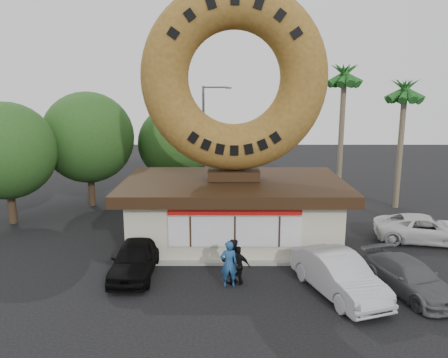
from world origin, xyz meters
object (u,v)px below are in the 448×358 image
at_px(person_center, 232,261).
at_px(person_right, 238,265).
at_px(giant_donut, 234,78).
at_px(street_lamp, 206,135).
at_px(person_left, 229,264).
at_px(car_silver, 338,274).
at_px(car_grey, 409,277).
at_px(donut_shop, 234,208).
at_px(car_white, 425,229).
at_px(car_black, 135,259).

xyz_separation_m(person_center, person_right, (0.25, -0.13, -0.13)).
xyz_separation_m(giant_donut, street_lamp, (-1.86, 10.00, -3.87)).
distance_m(person_left, person_center, 0.38).
relative_size(giant_donut, street_lamp, 1.14).
bearing_deg(person_left, car_silver, 165.44).
xyz_separation_m(person_left, car_grey, (7.08, -0.49, -0.33)).
height_order(donut_shop, car_grey, donut_shop).
bearing_deg(person_center, car_grey, 162.73).
bearing_deg(donut_shop, car_silver, -56.44).
relative_size(person_right, car_silver, 0.33).
relative_size(donut_shop, car_white, 2.22).
xyz_separation_m(street_lamp, person_left, (1.56, -15.36, -3.51)).
relative_size(giant_donut, car_silver, 1.87).
bearing_deg(car_black, car_grey, -8.03).
bearing_deg(car_white, car_black, 117.20).
bearing_deg(person_center, donut_shop, -102.01).
xyz_separation_m(street_lamp, person_right, (1.96, -15.15, -3.67)).
distance_m(person_right, car_white, 11.05).
relative_size(donut_shop, street_lamp, 1.40).
bearing_deg(street_lamp, car_silver, -70.01).
xyz_separation_m(person_right, car_grey, (6.68, -0.71, -0.17)).
xyz_separation_m(giant_donut, person_right, (0.11, -5.15, -7.54)).
distance_m(person_left, car_silver, 4.30).
bearing_deg(car_white, person_right, 128.06).
distance_m(street_lamp, person_right, 15.71).
height_order(car_black, car_white, car_black).
height_order(street_lamp, car_silver, street_lamp).
bearing_deg(donut_shop, car_black, -135.49).
xyz_separation_m(person_left, car_black, (-4.01, 1.12, -0.24)).
bearing_deg(donut_shop, person_left, -93.16).
height_order(person_left, car_white, person_left).
xyz_separation_m(street_lamp, car_silver, (5.81, -15.98, -3.68)).
relative_size(giant_donut, person_right, 5.61).
xyz_separation_m(donut_shop, car_white, (9.96, -0.14, -1.06)).
relative_size(person_left, person_right, 1.19).
bearing_deg(car_black, person_right, -11.30).
relative_size(donut_shop, car_black, 2.60).
distance_m(person_center, car_grey, 6.99).
bearing_deg(person_center, person_left, 56.31).
height_order(giant_donut, person_center, giant_donut).
distance_m(donut_shop, car_white, 10.02).
bearing_deg(person_right, car_grey, -170.71).
height_order(street_lamp, person_right, street_lamp).
xyz_separation_m(car_silver, car_grey, (2.83, 0.13, -0.16)).
height_order(giant_donut, car_grey, giant_donut).
distance_m(donut_shop, car_grey, 9.02).
height_order(giant_donut, car_black, giant_donut).
bearing_deg(car_black, person_center, -10.23).
bearing_deg(giant_donut, car_black, -135.38).
bearing_deg(car_white, person_left, 128.12).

